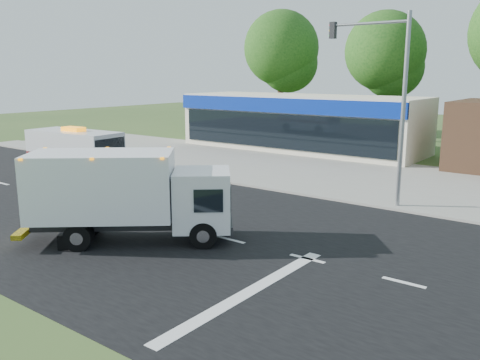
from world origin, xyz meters
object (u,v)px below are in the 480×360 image
(ems_box_truck, at_px, (125,190))
(ambulance_van, at_px, (77,151))
(traffic_signal_pole, at_px, (389,90))
(emergency_worker, at_px, (73,190))

(ems_box_truck, height_order, ambulance_van, ems_box_truck)
(ems_box_truck, height_order, traffic_signal_pole, traffic_signal_pole)
(emergency_worker, xyz_separation_m, traffic_signal_pole, (9.62, 8.71, 3.97))
(ambulance_van, height_order, traffic_signal_pole, traffic_signal_pole)
(emergency_worker, height_order, traffic_signal_pole, traffic_signal_pole)
(ems_box_truck, xyz_separation_m, ambulance_van, (-11.13, 5.98, -0.41))
(traffic_signal_pole, bearing_deg, emergency_worker, -137.84)
(ems_box_truck, xyz_separation_m, emergency_worker, (-4.53, 1.07, -0.81))
(ems_box_truck, bearing_deg, ambulance_van, 112.06)
(emergency_worker, bearing_deg, traffic_signal_pole, 14.26)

